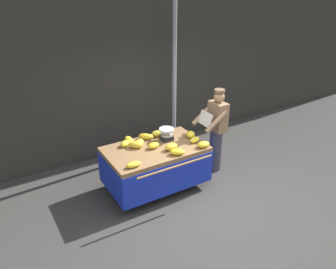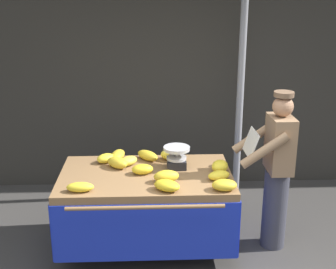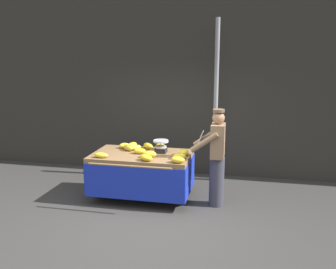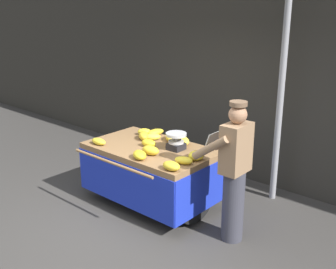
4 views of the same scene
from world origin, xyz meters
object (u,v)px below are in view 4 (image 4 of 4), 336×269
Objects in this scene: banana_bunch_1 at (144,132)px; banana_bunch_11 at (170,137)px; banana_bunch_5 at (144,136)px; banana_cart at (151,162)px; banana_bunch_8 at (155,132)px; street_pole at (281,86)px; banana_bunch_10 at (140,155)px; banana_bunch_12 at (153,137)px; banana_bunch_4 at (151,150)px; banana_bunch_2 at (171,166)px; vendor_person at (234,172)px; weighing_scale at (176,141)px; banana_bunch_7 at (184,160)px; banana_bunch_9 at (183,141)px; banana_bunch_3 at (196,156)px; banana_bunch_6 at (99,141)px; banana_bunch_0 at (149,143)px.

banana_bunch_11 is (0.46, 0.06, 0.00)m from banana_bunch_1.
banana_bunch_5 is 0.88× the size of banana_bunch_11.
banana_bunch_8 is at bearing 125.89° from banana_cart.
street_pole is 12.93× the size of banana_bunch_10.
banana_bunch_12 reaches higher than banana_bunch_8.
banana_bunch_4 is at bearing 89.27° from banana_bunch_10.
banana_bunch_5 is at bearing 150.61° from banana_cart.
banana_bunch_10 is at bearing -59.45° from banana_bunch_12.
banana_bunch_1 is 0.85× the size of banana_bunch_2.
banana_bunch_4 is at bearing -170.55° from vendor_person.
banana_cart is 6.97× the size of banana_bunch_10.
banana_bunch_5 is at bearing 178.29° from weighing_scale.
banana_bunch_2 is at bearing -48.27° from banana_bunch_11.
banana_bunch_7 is at bearing -39.50° from weighing_scale.
banana_bunch_9 is at bearing -3.76° from banana_bunch_11.
banana_bunch_9 is (0.07, 0.59, -0.00)m from banana_bunch_4.
banana_cart is 0.54m from banana_bunch_9.
banana_bunch_11 is at bearing 87.00° from banana_cart.
banana_bunch_4 reaches higher than banana_bunch_1.
weighing_scale is at bearing 125.85° from banana_bunch_2.
banana_bunch_2 is 1.09m from banana_bunch_11.
banana_cart is 0.60m from banana_bunch_8.
banana_bunch_2 is 1.08× the size of banana_bunch_12.
banana_bunch_1 is at bearing 168.87° from vendor_person.
banana_bunch_8 is at bearing 172.06° from banana_bunch_11.
banana_bunch_1 is 0.99× the size of banana_bunch_3.
banana_cart is 6.95× the size of banana_bunch_6.
banana_bunch_11 is at bearing 7.40° from banana_bunch_1.
banana_bunch_6 is 1.36m from banana_bunch_7.
banana_bunch_1 is 0.71m from banana_bunch_9.
banana_bunch_6 is 0.15× the size of vendor_person.
vendor_person reaches higher than banana_bunch_5.
banana_bunch_0 is 0.13× the size of vendor_person.
banana_bunch_7 is 0.13× the size of vendor_person.
banana_bunch_12 is (-0.39, 0.46, -0.01)m from banana_bunch_4.
banana_bunch_2 reaches higher than banana_bunch_1.
banana_bunch_5 is 1.09m from banana_bunch_7.
banana_bunch_11 is (-0.71, 0.57, 0.01)m from banana_bunch_7.
banana_bunch_2 is at bearing -146.43° from vendor_person.
banana_bunch_7 is (1.17, -0.51, -0.00)m from banana_bunch_1.
banana_cart is at bearing 116.00° from banana_bunch_10.
vendor_person is (0.58, -0.04, -0.04)m from banana_bunch_3.
banana_bunch_7 is 0.80× the size of banana_bunch_11.
banana_bunch_12 is (-0.39, 0.66, -0.00)m from banana_bunch_10.
street_pole is 13.28× the size of banana_bunch_4.
vendor_person reaches higher than banana_bunch_11.
street_pole reaches higher than banana_bunch_5.
street_pole is 1.96m from banana_bunch_0.
banana_bunch_2 is 0.94× the size of banana_bunch_5.
banana_bunch_5 is 0.65m from banana_bunch_6.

